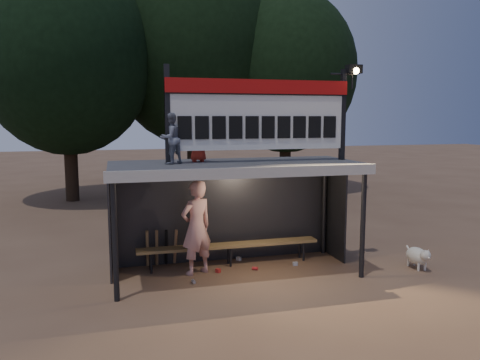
# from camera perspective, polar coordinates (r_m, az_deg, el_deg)

# --- Properties ---
(ground) EXTENTS (80.00, 80.00, 0.00)m
(ground) POSITION_cam_1_polar(r_m,az_deg,el_deg) (9.93, -0.53, -11.28)
(ground) COLOR brown
(ground) RESTS_ON ground
(player) EXTENTS (0.84, 0.72, 1.95)m
(player) POSITION_cam_1_polar(r_m,az_deg,el_deg) (9.68, -5.34, -5.78)
(player) COLOR silver
(player) RESTS_ON ground
(child_a) EXTENTS (0.61, 0.59, 0.99)m
(child_a) POSITION_cam_1_polar(r_m,az_deg,el_deg) (9.15, -8.48, 5.04)
(child_a) COLOR slate
(child_a) RESTS_ON dugout_shelter
(child_b) EXTENTS (0.43, 0.29, 0.86)m
(child_b) POSITION_cam_1_polar(r_m,az_deg,el_deg) (9.57, -5.15, 4.79)
(child_b) COLOR #AC281A
(child_b) RESTS_ON dugout_shelter
(dugout_shelter) EXTENTS (5.10, 2.08, 2.32)m
(dugout_shelter) POSITION_cam_1_polar(r_m,az_deg,el_deg) (9.73, -0.90, -0.47)
(dugout_shelter) COLOR #3B3A3D
(dugout_shelter) RESTS_ON ground
(scoreboard_assembly) EXTENTS (4.10, 0.27, 1.99)m
(scoreboard_assembly) POSITION_cam_1_polar(r_m,az_deg,el_deg) (9.54, 2.74, 8.27)
(scoreboard_assembly) COLOR black
(scoreboard_assembly) RESTS_ON dugout_shelter
(bench) EXTENTS (4.00, 0.35, 0.48)m
(bench) POSITION_cam_1_polar(r_m,az_deg,el_deg) (10.31, -1.30, -8.04)
(bench) COLOR olive
(bench) RESTS_ON ground
(tree_left) EXTENTS (6.46, 6.46, 9.27)m
(tree_left) POSITION_cam_1_polar(r_m,az_deg,el_deg) (19.31, -20.44, 13.97)
(tree_left) COLOR black
(tree_left) RESTS_ON ground
(tree_mid) EXTENTS (7.22, 7.22, 10.36)m
(tree_mid) POSITION_cam_1_polar(r_m,az_deg,el_deg) (21.08, -5.95, 15.60)
(tree_mid) COLOR #2E2014
(tree_mid) RESTS_ON ground
(tree_right) EXTENTS (6.08, 6.08, 8.72)m
(tree_right) POSITION_cam_1_polar(r_m,az_deg,el_deg) (21.02, 5.65, 12.95)
(tree_right) COLOR black
(tree_right) RESTS_ON ground
(dog) EXTENTS (0.36, 0.81, 0.49)m
(dog) POSITION_cam_1_polar(r_m,az_deg,el_deg) (10.82, 20.88, -8.64)
(dog) COLOR beige
(dog) RESTS_ON ground
(bats) EXTENTS (0.68, 0.35, 0.84)m
(bats) POSITION_cam_1_polar(r_m,az_deg,el_deg) (10.34, -9.55, -8.12)
(bats) COLOR olive
(bats) RESTS_ON ground
(litter) EXTENTS (2.42, 1.32, 0.08)m
(litter) POSITION_cam_1_polar(r_m,az_deg,el_deg) (10.12, 0.20, -10.68)
(litter) COLOR #B2241E
(litter) RESTS_ON ground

